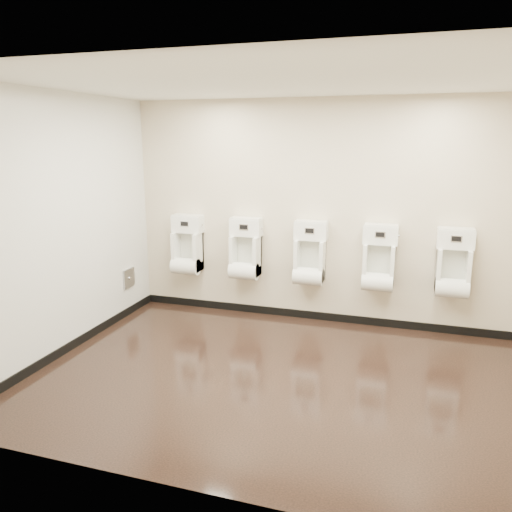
{
  "coord_description": "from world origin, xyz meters",
  "views": [
    {
      "loc": [
        1.06,
        -4.39,
        2.32
      ],
      "look_at": [
        -0.5,
        0.55,
        1.09
      ],
      "focal_mm": 35.0,
      "sensor_mm": 36.0,
      "label": 1
    }
  ],
  "objects_px": {
    "urinal_0": "(187,249)",
    "urinal_3": "(379,263)",
    "urinal_1": "(245,253)",
    "urinal_2": "(310,258)",
    "access_panel": "(129,278)",
    "urinal_4": "(453,268)"
  },
  "relations": [
    {
      "from": "urinal_3",
      "to": "urinal_4",
      "type": "distance_m",
      "value": 0.84
    },
    {
      "from": "urinal_0",
      "to": "urinal_4",
      "type": "relative_size",
      "value": 1.0
    },
    {
      "from": "urinal_1",
      "to": "urinal_2",
      "type": "xyz_separation_m",
      "value": [
        0.86,
        0.0,
        0.0
      ]
    },
    {
      "from": "urinal_1",
      "to": "urinal_2",
      "type": "bearing_deg",
      "value": 0.0
    },
    {
      "from": "urinal_1",
      "to": "access_panel",
      "type": "bearing_deg",
      "value": -164.72
    },
    {
      "from": "access_panel",
      "to": "urinal_4",
      "type": "bearing_deg",
      "value": 5.8
    },
    {
      "from": "access_panel",
      "to": "urinal_0",
      "type": "xyz_separation_m",
      "value": [
        0.67,
        0.41,
        0.35
      ]
    },
    {
      "from": "urinal_0",
      "to": "urinal_2",
      "type": "bearing_deg",
      "value": 0.0
    },
    {
      "from": "urinal_2",
      "to": "urinal_3",
      "type": "xyz_separation_m",
      "value": [
        0.85,
        0.0,
        0.0
      ]
    },
    {
      "from": "urinal_0",
      "to": "urinal_3",
      "type": "height_order",
      "value": "same"
    },
    {
      "from": "urinal_2",
      "to": "urinal_4",
      "type": "relative_size",
      "value": 1.0
    },
    {
      "from": "urinal_2",
      "to": "urinal_4",
      "type": "height_order",
      "value": "same"
    },
    {
      "from": "access_panel",
      "to": "urinal_4",
      "type": "relative_size",
      "value": 0.32
    },
    {
      "from": "access_panel",
      "to": "urinal_1",
      "type": "relative_size",
      "value": 0.32
    },
    {
      "from": "access_panel",
      "to": "urinal_1",
      "type": "xyz_separation_m",
      "value": [
        1.5,
        0.41,
        0.35
      ]
    },
    {
      "from": "urinal_1",
      "to": "urinal_3",
      "type": "bearing_deg",
      "value": 0.0
    },
    {
      "from": "urinal_0",
      "to": "urinal_4",
      "type": "height_order",
      "value": "same"
    },
    {
      "from": "access_panel",
      "to": "urinal_2",
      "type": "bearing_deg",
      "value": 9.88
    },
    {
      "from": "urinal_0",
      "to": "urinal_3",
      "type": "relative_size",
      "value": 1.0
    },
    {
      "from": "access_panel",
      "to": "urinal_3",
      "type": "distance_m",
      "value": 3.25
    },
    {
      "from": "urinal_0",
      "to": "urinal_1",
      "type": "xyz_separation_m",
      "value": [
        0.83,
        0.0,
        0.0
      ]
    },
    {
      "from": "access_panel",
      "to": "urinal_2",
      "type": "xyz_separation_m",
      "value": [
        2.36,
        0.41,
        0.35
      ]
    }
  ]
}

